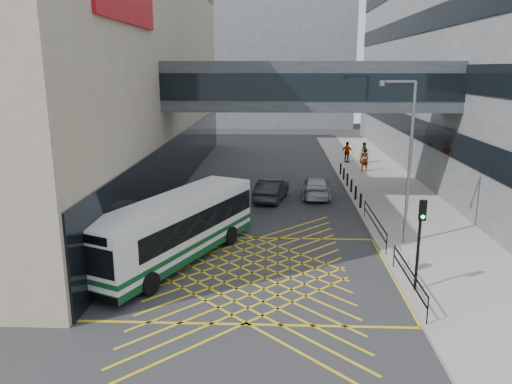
# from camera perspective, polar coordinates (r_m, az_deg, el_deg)

# --- Properties ---
(ground) EXTENTS (120.00, 120.00, 0.00)m
(ground) POSITION_cam_1_polar(r_m,az_deg,el_deg) (21.86, -0.43, -9.19)
(ground) COLOR #333335
(building_whsmith) EXTENTS (24.17, 42.00, 16.00)m
(building_whsmith) POSITION_cam_1_polar(r_m,az_deg,el_deg) (40.75, -25.98, 11.78)
(building_whsmith) COLOR tan
(building_whsmith) RESTS_ON ground
(building_far) EXTENTS (28.00, 16.00, 18.00)m
(building_far) POSITION_cam_1_polar(r_m,az_deg,el_deg) (80.12, 0.22, 14.30)
(building_far) COLOR slate
(building_far) RESTS_ON ground
(skybridge) EXTENTS (20.00, 4.10, 3.00)m
(skybridge) POSITION_cam_1_polar(r_m,az_deg,el_deg) (32.15, 6.07, 11.96)
(skybridge) COLOR #393E43
(skybridge) RESTS_ON ground
(pavement) EXTENTS (6.00, 54.00, 0.16)m
(pavement) POSITION_cam_1_polar(r_m,az_deg,el_deg) (36.97, 14.80, 0.20)
(pavement) COLOR #9C978E
(pavement) RESTS_ON ground
(box_junction) EXTENTS (12.00, 9.00, 0.01)m
(box_junction) POSITION_cam_1_polar(r_m,az_deg,el_deg) (21.86, -0.43, -9.18)
(box_junction) COLOR gold
(box_junction) RESTS_ON ground
(bus) EXTENTS (6.43, 10.44, 2.91)m
(bus) POSITION_cam_1_polar(r_m,az_deg,el_deg) (22.97, -9.09, -4.05)
(bus) COLOR white
(bus) RESTS_ON ground
(car_white) EXTENTS (2.56, 5.02, 1.53)m
(car_white) POSITION_cam_1_polar(r_m,az_deg,el_deg) (28.29, -8.94, -2.27)
(car_white) COLOR silver
(car_white) RESTS_ON ground
(car_dark) EXTENTS (2.75, 4.96, 1.47)m
(car_dark) POSITION_cam_1_polar(r_m,az_deg,el_deg) (33.27, 1.80, 0.31)
(car_dark) COLOR black
(car_dark) RESTS_ON ground
(car_silver) EXTENTS (2.22, 4.76, 1.45)m
(car_silver) POSITION_cam_1_polar(r_m,az_deg,el_deg) (34.39, 6.90, 0.66)
(car_silver) COLOR #9D9EA5
(car_silver) RESTS_ON ground
(traffic_light) EXTENTS (0.26, 0.43, 3.68)m
(traffic_light) POSITION_cam_1_polar(r_m,az_deg,el_deg) (19.93, 18.25, -4.40)
(traffic_light) COLOR black
(traffic_light) RESTS_ON pavement
(street_lamp) EXTENTS (1.80, 0.38, 7.89)m
(street_lamp) POSITION_cam_1_polar(r_m,az_deg,el_deg) (24.90, 16.85, 4.27)
(street_lamp) COLOR slate
(street_lamp) RESTS_ON pavement
(litter_bin) EXTENTS (0.47, 0.47, 0.81)m
(litter_bin) POSITION_cam_1_polar(r_m,az_deg,el_deg) (22.72, 17.58, -7.43)
(litter_bin) COLOR #ADA89E
(litter_bin) RESTS_ON pavement
(kerb_railings) EXTENTS (0.05, 12.54, 1.00)m
(kerb_railings) POSITION_cam_1_polar(r_m,az_deg,el_deg) (23.74, 14.84, -5.48)
(kerb_railings) COLOR black
(kerb_railings) RESTS_ON pavement
(bollards) EXTENTS (0.14, 10.14, 0.90)m
(bollards) POSITION_cam_1_polar(r_m,az_deg,el_deg) (36.35, 10.61, 1.06)
(bollards) COLOR black
(bollards) RESTS_ON pavement
(pedestrian_a) EXTENTS (0.88, 0.70, 1.96)m
(pedestrian_a) POSITION_cam_1_polar(r_m,az_deg,el_deg) (42.76, 12.28, 3.64)
(pedestrian_a) COLOR gray
(pedestrian_a) RESTS_ON pavement
(pedestrian_b) EXTENTS (0.97, 0.63, 1.87)m
(pedestrian_b) POSITION_cam_1_polar(r_m,az_deg,el_deg) (46.51, 12.30, 4.40)
(pedestrian_b) COLOR gray
(pedestrian_b) RESTS_ON pavement
(pedestrian_c) EXTENTS (1.23, 1.07, 1.89)m
(pedestrian_c) POSITION_cam_1_polar(r_m,az_deg,el_deg) (46.48, 10.39, 4.50)
(pedestrian_c) COLOR gray
(pedestrian_c) RESTS_ON pavement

